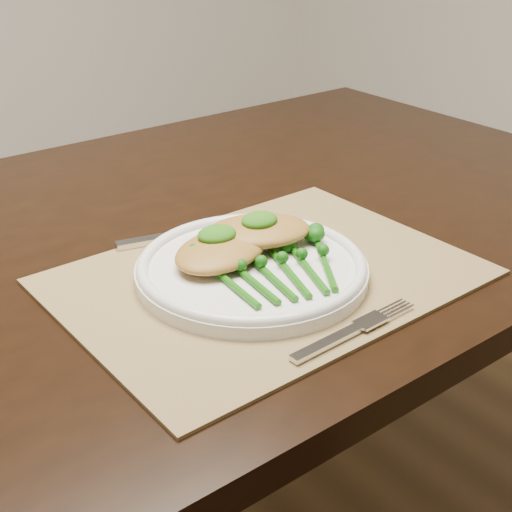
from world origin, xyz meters
TOP-DOWN VIEW (x-y plane):
  - dining_table at (0.07, 0.02)m, footprint 1.61×0.92m
  - placemat at (0.11, -0.18)m, footprint 0.51×0.38m
  - dinner_plate at (0.10, -0.17)m, footprint 0.29×0.29m
  - knife at (0.09, -0.02)m, footprint 0.23×0.07m
  - fork at (0.12, -0.34)m, footprint 0.18×0.03m
  - chicken_fillet_left at (0.07, -0.14)m, footprint 0.16×0.14m
  - chicken_fillet_right at (0.14, -0.13)m, footprint 0.16×0.14m
  - pesto_dollop_left at (0.08, -0.12)m, footprint 0.05×0.04m
  - pesto_dollop_right at (0.14, -0.13)m, footprint 0.05×0.04m
  - broccolini_bundle at (0.10, -0.21)m, footprint 0.19×0.20m

SIDE VIEW (x-z plane):
  - dining_table at x=0.07m, z-range 0.00..0.75m
  - placemat at x=0.11m, z-range 0.75..0.75m
  - fork at x=0.12m, z-range 0.76..0.76m
  - knife at x=0.09m, z-range 0.76..0.76m
  - dinner_plate at x=0.10m, z-range 0.75..0.78m
  - broccolini_bundle at x=0.10m, z-range 0.76..0.79m
  - chicken_fillet_left at x=0.07m, z-range 0.77..0.80m
  - chicken_fillet_right at x=0.14m, z-range 0.78..0.80m
  - pesto_dollop_left at x=0.08m, z-range 0.79..0.81m
  - pesto_dollop_right at x=0.14m, z-range 0.80..0.82m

